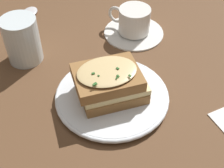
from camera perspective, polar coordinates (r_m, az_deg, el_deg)
ground_plane at (r=0.63m, az=0.15°, el=-3.74°), size 2.40×2.40×0.00m
dinner_plate at (r=0.64m, az=-0.00°, el=-2.22°), size 0.23×0.23×0.01m
sandwich at (r=0.61m, az=-0.24°, el=0.36°), size 0.14×0.16×0.07m
teacup_with_saucer at (r=0.80m, az=3.99°, el=10.95°), size 0.15×0.15×0.07m
water_glass at (r=0.73m, az=-16.11°, el=7.74°), size 0.08×0.08×0.11m
spoon at (r=0.91m, az=-15.01°, el=12.26°), size 0.12×0.13×0.01m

